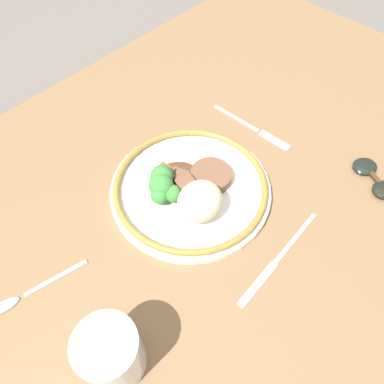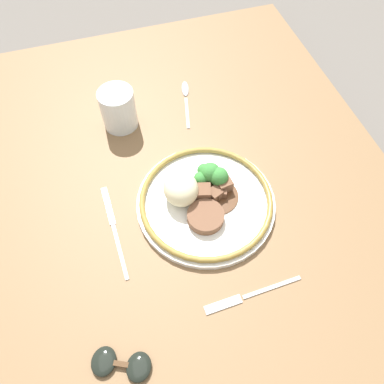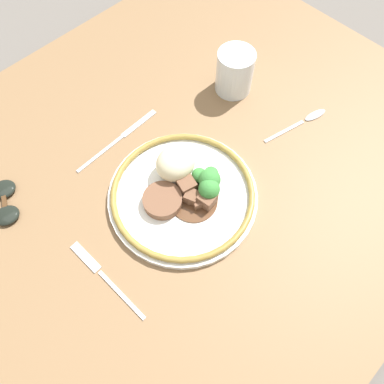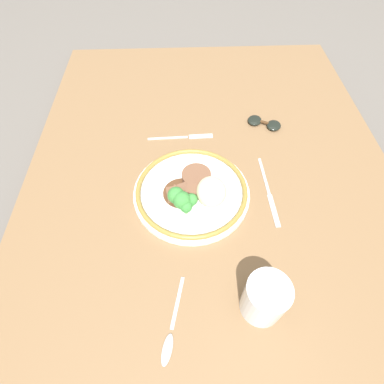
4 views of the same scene
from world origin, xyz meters
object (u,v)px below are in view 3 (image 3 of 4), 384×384
(fork, at_px, (100,273))
(knife, at_px, (121,138))
(plate, at_px, (183,190))
(juice_glass, at_px, (235,73))
(spoon, at_px, (308,119))
(sunglasses, at_px, (5,202))

(fork, xyz_separation_m, knife, (0.21, 0.20, 0.00))
(plate, relative_size, juice_glass, 2.94)
(spoon, bearing_deg, knife, 155.74)
(juice_glass, xyz_separation_m, fork, (-0.48, -0.13, -0.04))
(sunglasses, bearing_deg, fork, -53.70)
(plate, xyz_separation_m, juice_glass, (0.27, 0.12, 0.03))
(knife, distance_m, spoon, 0.40)
(juice_glass, height_order, sunglasses, juice_glass)
(plate, bearing_deg, knife, 90.26)
(fork, height_order, knife, same)
(plate, height_order, sunglasses, plate)
(plate, bearing_deg, juice_glass, 23.76)
(juice_glass, height_order, knife, juice_glass)
(fork, relative_size, spoon, 1.16)
(juice_glass, xyz_separation_m, spoon, (0.05, -0.18, -0.04))
(spoon, distance_m, sunglasses, 0.64)
(knife, height_order, sunglasses, sunglasses)
(knife, bearing_deg, fork, -138.38)
(plate, xyz_separation_m, sunglasses, (-0.26, 0.22, -0.01))
(juice_glass, bearing_deg, knife, 165.45)
(spoon, bearing_deg, sunglasses, 167.26)
(plate, height_order, spoon, plate)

